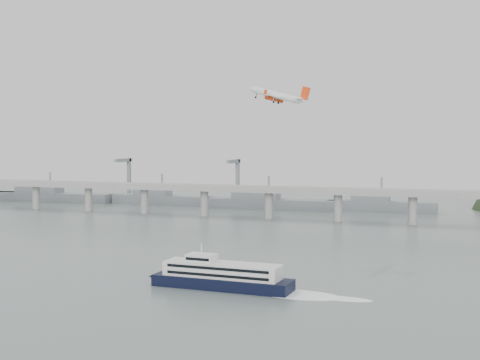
% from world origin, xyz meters
% --- Properties ---
extents(ground, '(900.00, 900.00, 0.00)m').
position_xyz_m(ground, '(0.00, 0.00, 0.00)').
color(ground, slate).
rests_on(ground, ground).
extents(bridge, '(800.00, 22.00, 23.90)m').
position_xyz_m(bridge, '(-1.15, 200.00, 17.65)').
color(bridge, gray).
rests_on(bridge, ground).
extents(distant_fleet, '(453.00, 60.90, 40.00)m').
position_xyz_m(distant_fleet, '(-155.36, 265.08, 6.22)').
color(distant_fleet, slate).
rests_on(distant_fleet, ground).
extents(ferry, '(87.28, 16.14, 16.47)m').
position_xyz_m(ferry, '(19.14, -18.05, 4.47)').
color(ferry, black).
rests_on(ferry, ground).
extents(airliner, '(34.74, 31.80, 11.32)m').
position_xyz_m(airliner, '(15.35, 67.04, 77.25)').
color(airliner, white).
rests_on(airliner, ground).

